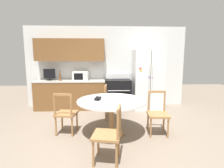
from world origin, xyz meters
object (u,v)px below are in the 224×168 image
at_px(wallet, 98,99).
at_px(dining_chair_near, 109,135).
at_px(refrigerator, 148,79).
at_px(counter_bottle, 60,77).
at_px(dining_chair_far, 112,103).
at_px(countertop_tv, 49,74).
at_px(microwave, 81,76).
at_px(oven_range, 118,94).
at_px(dining_chair_right, 158,114).
at_px(dining_chair_left, 66,114).
at_px(candle_glass, 123,98).

bearing_deg(wallet, dining_chair_near, -78.81).
xyz_separation_m(refrigerator, dining_chair_near, (-1.32, -2.88, -0.49)).
distance_m(counter_bottle, dining_chair_near, 3.28).
bearing_deg(dining_chair_far, wallet, -12.36).
bearing_deg(countertop_tv, wallet, -52.28).
bearing_deg(microwave, counter_bottle, -176.26).
relative_size(oven_range, countertop_tv, 3.00).
bearing_deg(dining_chair_near, refrigerator, -14.07).
xyz_separation_m(microwave, dining_chair_far, (0.93, -1.01, -0.60)).
distance_m(refrigerator, dining_chair_far, 1.59).
xyz_separation_m(dining_chair_right, dining_chair_far, (-0.92, 0.97, 0.00)).
distance_m(refrigerator, wallet, 2.44).
distance_m(countertop_tv, dining_chair_left, 2.22).
bearing_deg(dining_chair_far, refrigerator, 135.43).
xyz_separation_m(counter_bottle, wallet, (1.22, -1.93, -0.25)).
relative_size(microwave, wallet, 2.79).
xyz_separation_m(candle_glass, wallet, (-0.51, -0.02, -0.01)).
relative_size(counter_bottle, dining_chair_right, 0.35).
distance_m(counter_bottle, dining_chair_right, 3.20).
relative_size(refrigerator, countertop_tv, 5.14).
distance_m(dining_chair_near, dining_chair_far, 1.94).
bearing_deg(candle_glass, dining_chair_near, -108.01).
bearing_deg(oven_range, wallet, -106.35).
relative_size(oven_range, candle_glass, 12.25).
height_order(refrigerator, dining_chair_right, refrigerator).
height_order(counter_bottle, dining_chair_left, counter_bottle).
bearing_deg(microwave, candle_glass, -60.48).
bearing_deg(dining_chair_near, oven_range, 3.11).
bearing_deg(refrigerator, microwave, 178.21).
distance_m(dining_chair_left, wallet, 0.76).
height_order(microwave, candle_glass, microwave).
distance_m(microwave, countertop_tv, 0.97).
relative_size(dining_chair_right, wallet, 5.37).
relative_size(refrigerator, dining_chair_right, 2.05).
relative_size(microwave, dining_chair_near, 0.52).
relative_size(counter_bottle, dining_chair_left, 0.35).
relative_size(oven_range, microwave, 2.31).
xyz_separation_m(oven_range, countertop_tv, (-2.14, 0.08, 0.62)).
height_order(dining_chair_right, candle_glass, dining_chair_right).
height_order(microwave, dining_chair_near, microwave).
relative_size(refrigerator, dining_chair_near, 2.05).
bearing_deg(dining_chair_right, refrigerator, -92.55).
xyz_separation_m(microwave, candle_glass, (1.11, -1.96, -0.26)).
height_order(counter_bottle, dining_chair_near, counter_bottle).
bearing_deg(oven_range, dining_chair_left, -124.00).
height_order(refrigerator, microwave, refrigerator).
xyz_separation_m(refrigerator, dining_chair_far, (-1.18, -0.95, -0.49)).
relative_size(refrigerator, dining_chair_far, 2.05).
bearing_deg(dining_chair_right, countertop_tv, -30.82).
xyz_separation_m(microwave, counter_bottle, (-0.63, -0.04, -0.02)).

